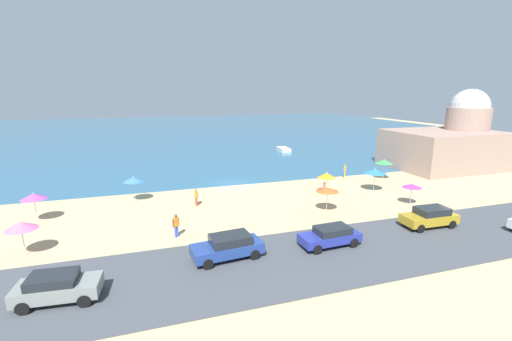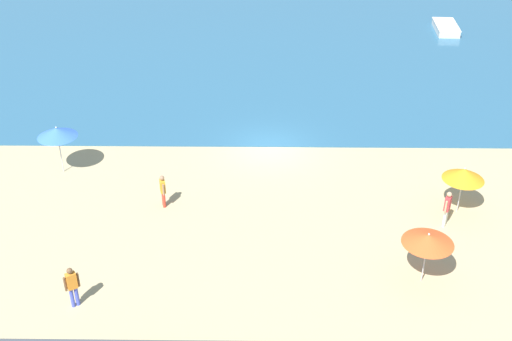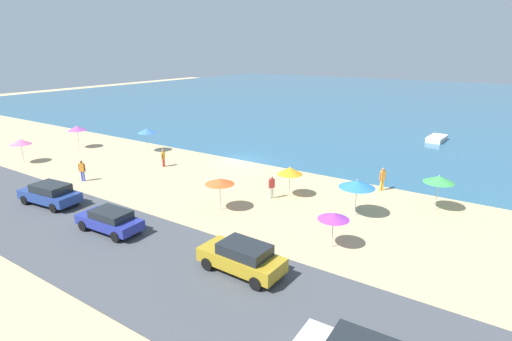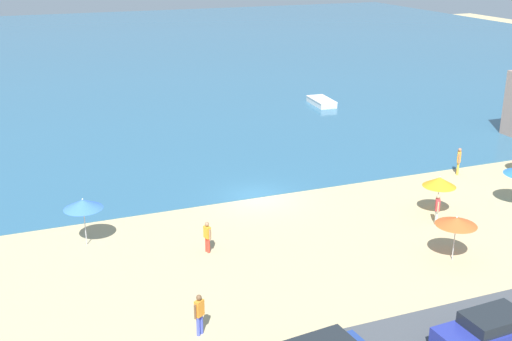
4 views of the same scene
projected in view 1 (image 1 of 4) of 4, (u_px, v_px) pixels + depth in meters
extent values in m
plane|color=tan|center=(233.00, 186.00, 38.29)|extent=(160.00, 160.00, 0.00)
cube|color=#2C5F80|center=(182.00, 131.00, 89.33)|extent=(150.00, 110.00, 0.05)
cube|color=#43474E|center=(302.00, 258.00, 21.58)|extent=(80.00, 8.00, 0.06)
cylinder|color=#B2B2B7|center=(383.00, 171.00, 40.79)|extent=(0.05, 0.05, 2.00)
cone|color=green|center=(384.00, 162.00, 40.53)|extent=(1.98, 1.98, 0.44)
sphere|color=silver|center=(384.00, 159.00, 40.47)|extent=(0.08, 0.08, 0.08)
cylinder|color=#B2B2B7|center=(411.00, 196.00, 31.67)|extent=(0.05, 0.05, 1.70)
cone|color=purple|center=(412.00, 186.00, 31.45)|extent=(1.71, 1.71, 0.36)
sphere|color=silver|center=(412.00, 183.00, 31.40)|extent=(0.08, 0.08, 0.08)
cylinder|color=#B2B2B7|center=(36.00, 210.00, 27.53)|extent=(0.05, 0.05, 1.95)
cone|color=#A749A3|center=(34.00, 196.00, 27.26)|extent=(1.96, 1.96, 0.47)
sphere|color=silver|center=(33.00, 193.00, 27.20)|extent=(0.08, 0.08, 0.08)
cylinder|color=#B2B2B7|center=(326.00, 185.00, 35.11)|extent=(0.05, 0.05, 1.74)
cone|color=orange|center=(327.00, 175.00, 34.86)|extent=(1.83, 1.83, 0.52)
sphere|color=silver|center=(327.00, 172.00, 34.80)|extent=(0.08, 0.08, 0.08)
cylinder|color=#B2B2B7|center=(135.00, 191.00, 32.57)|extent=(0.05, 0.05, 2.01)
cone|color=blue|center=(134.00, 179.00, 32.30)|extent=(1.92, 1.92, 0.47)
sphere|color=silver|center=(133.00, 177.00, 32.24)|extent=(0.08, 0.08, 0.08)
cylinder|color=#B2B2B7|center=(327.00, 201.00, 29.86)|extent=(0.05, 0.05, 1.87)
cone|color=#E95826|center=(327.00, 189.00, 29.62)|extent=(1.96, 1.96, 0.37)
sphere|color=silver|center=(327.00, 187.00, 29.57)|extent=(0.08, 0.08, 0.08)
cylinder|color=#B2B2B7|center=(24.00, 242.00, 21.89)|extent=(0.05, 0.05, 1.82)
cone|color=pink|center=(21.00, 226.00, 21.64)|extent=(1.92, 1.92, 0.49)
sphere|color=silver|center=(20.00, 222.00, 21.58)|extent=(0.08, 0.08, 0.08)
cylinder|color=#B2B2B7|center=(374.00, 182.00, 35.96)|extent=(0.05, 0.05, 1.98)
cone|color=#2B74C4|center=(375.00, 171.00, 35.70)|extent=(2.31, 2.31, 0.47)
sphere|color=silver|center=(375.00, 169.00, 35.64)|extent=(0.08, 0.08, 0.08)
cylinder|color=#4656CB|center=(177.00, 231.00, 24.76)|extent=(0.14, 0.14, 0.84)
cylinder|color=#4656CB|center=(175.00, 232.00, 24.63)|extent=(0.14, 0.14, 0.84)
cube|color=orange|center=(176.00, 222.00, 24.52)|extent=(0.42, 0.38, 0.66)
sphere|color=brown|center=(176.00, 216.00, 24.42)|extent=(0.22, 0.22, 0.22)
cylinder|color=brown|center=(179.00, 222.00, 24.71)|extent=(0.09, 0.09, 0.60)
cylinder|color=brown|center=(173.00, 223.00, 24.36)|extent=(0.09, 0.09, 0.60)
cylinder|color=yellow|center=(345.00, 175.00, 41.41)|extent=(0.14, 0.14, 0.88)
cylinder|color=yellow|center=(345.00, 175.00, 41.24)|extent=(0.14, 0.14, 0.88)
cube|color=orange|center=(345.00, 169.00, 41.15)|extent=(0.39, 0.42, 0.70)
sphere|color=#A26E53|center=(345.00, 165.00, 41.04)|extent=(0.22, 0.22, 0.22)
cylinder|color=#A26E53|center=(345.00, 169.00, 41.38)|extent=(0.09, 0.09, 0.63)
cylinder|color=#A26E53|center=(345.00, 169.00, 40.94)|extent=(0.09, 0.09, 0.63)
cylinder|color=red|center=(197.00, 202.00, 31.46)|extent=(0.14, 0.14, 0.76)
cylinder|color=red|center=(196.00, 201.00, 31.60)|extent=(0.14, 0.14, 0.76)
cube|color=gold|center=(196.00, 194.00, 31.37)|extent=(0.31, 0.41, 0.60)
sphere|color=#9B7254|center=(196.00, 190.00, 31.28)|extent=(0.22, 0.22, 0.22)
cylinder|color=#9B7254|center=(197.00, 196.00, 31.19)|extent=(0.09, 0.09, 0.54)
cylinder|color=#9B7254|center=(195.00, 194.00, 31.58)|extent=(0.09, 0.09, 0.54)
cylinder|color=silver|center=(324.00, 193.00, 34.00)|extent=(0.14, 0.14, 0.83)
cylinder|color=silver|center=(324.00, 194.00, 33.83)|extent=(0.14, 0.14, 0.83)
cube|color=#C3373A|center=(324.00, 186.00, 33.75)|extent=(0.37, 0.42, 0.66)
sphere|color=tan|center=(324.00, 182.00, 33.65)|extent=(0.22, 0.22, 0.22)
cylinder|color=tan|center=(324.00, 186.00, 33.99)|extent=(0.09, 0.09, 0.59)
cylinder|color=tan|center=(324.00, 187.00, 33.53)|extent=(0.09, 0.09, 0.59)
cube|color=navy|center=(330.00, 237.00, 23.12)|extent=(4.21, 1.86, 0.57)
cube|color=#1E2328|center=(333.00, 230.00, 23.08)|extent=(2.39, 1.57, 0.46)
cylinder|color=black|center=(317.00, 249.00, 22.00)|extent=(0.65, 0.25, 0.64)
cylinder|color=black|center=(305.00, 240.00, 23.41)|extent=(0.65, 0.25, 0.64)
cylinder|color=black|center=(354.00, 243.00, 22.96)|extent=(0.65, 0.25, 0.64)
cylinder|color=black|center=(340.00, 234.00, 24.38)|extent=(0.65, 0.25, 0.64)
cube|color=#AA891F|center=(429.00, 218.00, 26.42)|extent=(4.30, 1.86, 0.68)
cube|color=#1E2328|center=(432.00, 211.00, 26.34)|extent=(2.42, 1.60, 0.53)
cylinder|color=black|center=(421.00, 229.00, 25.34)|extent=(0.65, 0.24, 0.64)
cylinder|color=black|center=(405.00, 221.00, 26.88)|extent=(0.65, 0.24, 0.64)
cylinder|color=black|center=(452.00, 224.00, 26.12)|extent=(0.65, 0.24, 0.64)
cylinder|color=black|center=(435.00, 217.00, 27.65)|extent=(0.65, 0.24, 0.64)
cube|color=gray|center=(58.00, 289.00, 17.01)|extent=(4.06, 2.03, 0.69)
cube|color=#1E2328|center=(53.00, 279.00, 16.83)|extent=(2.32, 1.68, 0.46)
cylinder|color=black|center=(92.00, 283.00, 18.13)|extent=(0.66, 0.27, 0.64)
cylinder|color=black|center=(84.00, 301.00, 16.61)|extent=(0.66, 0.27, 0.64)
cylinder|color=black|center=(36.00, 290.00, 17.55)|extent=(0.66, 0.27, 0.64)
cylinder|color=black|center=(23.00, 308.00, 16.04)|extent=(0.66, 0.27, 0.64)
cube|color=navy|center=(227.00, 248.00, 21.42)|extent=(4.59, 2.29, 0.64)
cube|color=#1E2328|center=(230.00, 239.00, 21.38)|extent=(2.63, 1.87, 0.54)
cylinder|color=black|center=(208.00, 264.00, 20.13)|extent=(0.66, 0.29, 0.64)
cylinder|color=black|center=(200.00, 252.00, 21.68)|extent=(0.66, 0.29, 0.64)
cylinder|color=black|center=(255.00, 255.00, 21.31)|extent=(0.66, 0.29, 0.64)
cylinder|color=black|center=(244.00, 243.00, 22.86)|extent=(0.66, 0.29, 0.64)
cube|color=silver|center=(284.00, 150.00, 60.07)|extent=(1.83, 3.64, 0.49)
cube|color=silver|center=(280.00, 148.00, 61.92)|extent=(0.92, 0.50, 0.29)
cube|color=silver|center=(284.00, 148.00, 60.00)|extent=(1.91, 3.65, 0.08)
cube|color=gray|center=(441.00, 149.00, 46.80)|extent=(13.36, 10.47, 5.05)
cylinder|color=gray|center=(465.00, 137.00, 47.64)|extent=(5.56, 5.56, 8.12)
sphere|color=#B6B2AF|center=(470.00, 108.00, 46.72)|extent=(5.01, 5.01, 5.01)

